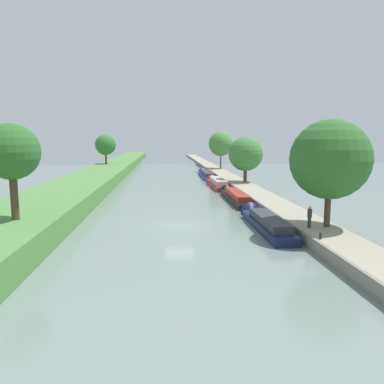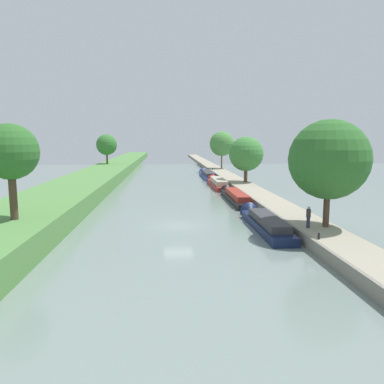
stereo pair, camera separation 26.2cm
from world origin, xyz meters
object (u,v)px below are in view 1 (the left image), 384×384
object	(u,v)px
narrowboat_blue	(206,175)
person_walking	(310,216)
narrowboat_red	(217,183)
mooring_bollard_far	(212,169)
narrowboat_black	(235,196)
mooring_bollard_near	(320,236)
narrowboat_navy	(265,222)

from	to	relation	value
narrowboat_blue	person_walking	xyz separation A→B (m)	(2.50, -46.70, 1.22)
narrowboat_red	mooring_bollard_far	world-z (taller)	narrowboat_red
narrowboat_black	mooring_bollard_far	xyz separation A→B (m)	(1.74, 35.81, 0.57)
narrowboat_red	mooring_bollard_near	bearing A→B (deg)	-86.82
person_walking	narrowboat_navy	bearing A→B (deg)	122.83
person_walking	mooring_bollard_far	world-z (taller)	person_walking
person_walking	mooring_bollard_far	distance (m)	53.72
narrowboat_blue	person_walking	bearing A→B (deg)	-86.94
narrowboat_navy	narrowboat_red	size ratio (longest dim) A/B	0.86
narrowboat_red	person_walking	world-z (taller)	person_walking
narrowboat_black	narrowboat_blue	distance (m)	28.80
narrowboat_blue	person_walking	distance (m)	46.78
narrowboat_blue	narrowboat_navy	bearing A→B (deg)	-89.88
narrowboat_black	person_walking	distance (m)	18.08
mooring_bollard_far	mooring_bollard_near	bearing A→B (deg)	-90.00
mooring_bollard_near	narrowboat_red	bearing A→B (deg)	93.18
narrowboat_navy	mooring_bollard_near	distance (m)	7.27
narrowboat_blue	person_walking	size ratio (longest dim) A/B	9.66
narrowboat_black	person_walking	world-z (taller)	person_walking
person_walking	narrowboat_blue	bearing A→B (deg)	93.06
narrowboat_black	mooring_bollard_far	world-z (taller)	mooring_bollard_far
narrowboat_black	narrowboat_red	bearing A→B (deg)	90.87
narrowboat_black	narrowboat_red	world-z (taller)	narrowboat_red
narrowboat_black	narrowboat_navy	bearing A→B (deg)	-90.57
narrowboat_navy	narrowboat_blue	xyz separation A→B (m)	(-0.09, 42.97, 0.00)
mooring_bollard_near	mooring_bollard_far	distance (m)	56.97
narrowboat_red	narrowboat_blue	world-z (taller)	narrowboat_red
narrowboat_navy	mooring_bollard_far	bearing A→B (deg)	87.84
narrowboat_blue	mooring_bollard_far	size ratio (longest dim) A/B	35.62
narrowboat_red	narrowboat_blue	size ratio (longest dim) A/B	0.86
narrowboat_navy	person_walking	world-z (taller)	person_walking
mooring_bollard_near	mooring_bollard_far	size ratio (longest dim) A/B	1.00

